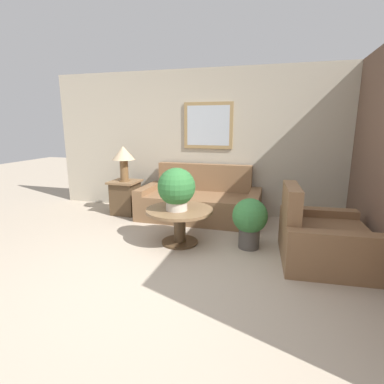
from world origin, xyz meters
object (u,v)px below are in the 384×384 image
object	(u,v)px
potted_plant_floor	(250,220)
armchair	(321,239)
table_lamp	(123,156)
potted_plant_on_table	(177,188)
coffee_table	(180,218)
side_table	(126,197)
couch_main	(199,202)

from	to	relation	value
potted_plant_floor	armchair	bearing A→B (deg)	-11.78
table_lamp	potted_plant_on_table	world-z (taller)	table_lamp
coffee_table	potted_plant_on_table	size ratio (longest dim) A/B	1.60
side_table	potted_plant_on_table	xyz separation A→B (m)	(1.39, -1.14, 0.49)
side_table	potted_plant_floor	world-z (taller)	potted_plant_floor
couch_main	potted_plant_on_table	world-z (taller)	potted_plant_on_table
coffee_table	potted_plant_floor	xyz separation A→B (m)	(0.95, 0.10, 0.04)
armchair	potted_plant_on_table	distance (m)	1.90
armchair	table_lamp	distance (m)	3.52
coffee_table	table_lamp	size ratio (longest dim) A/B	1.46
potted_plant_on_table	couch_main	bearing A→B (deg)	90.00
potted_plant_on_table	potted_plant_floor	size ratio (longest dim) A/B	0.84
couch_main	coffee_table	size ratio (longest dim) A/B	2.26
table_lamp	potted_plant_on_table	distance (m)	1.82
table_lamp	potted_plant_floor	xyz separation A→B (m)	(2.36, -0.97, -0.68)
potted_plant_floor	table_lamp	bearing A→B (deg)	157.57
potted_plant_on_table	potted_plant_floor	world-z (taller)	potted_plant_on_table
table_lamp	coffee_table	bearing A→B (deg)	-37.38
armchair	side_table	xyz separation A→B (m)	(-3.23, 1.16, 0.03)
coffee_table	potted_plant_on_table	xyz separation A→B (m)	(-0.02, -0.06, 0.44)
armchair	coffee_table	world-z (taller)	armchair
potted_plant_on_table	side_table	bearing A→B (deg)	140.74
coffee_table	side_table	world-z (taller)	side_table
coffee_table	side_table	bearing A→B (deg)	142.62
armchair	potted_plant_on_table	xyz separation A→B (m)	(-1.83, 0.02, 0.52)
coffee_table	side_table	xyz separation A→B (m)	(-1.41, 1.08, -0.04)
armchair	couch_main	bearing A→B (deg)	51.78
armchair	potted_plant_floor	distance (m)	0.89
coffee_table	table_lamp	bearing A→B (deg)	142.62
couch_main	coffee_table	bearing A→B (deg)	-89.07
couch_main	potted_plant_on_table	size ratio (longest dim) A/B	3.62
couch_main	potted_plant_floor	xyz separation A→B (m)	(0.97, -1.07, 0.11)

